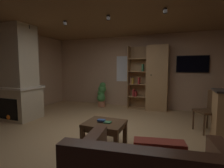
{
  "coord_description": "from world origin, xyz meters",
  "views": [
    {
      "loc": [
        1.35,
        -3.14,
        1.42
      ],
      "look_at": [
        0.0,
        0.4,
        1.05
      ],
      "focal_mm": 26.72,
      "sensor_mm": 36.0,
      "label": 1
    }
  ],
  "objects_px": {
    "bookshelf_cabinet": "(154,78)",
    "coffee_table": "(105,127)",
    "stone_fireplace": "(19,78)",
    "dining_chair": "(210,108)",
    "table_book_1": "(101,120)",
    "table_book_0": "(108,122)",
    "wall_mounted_tv": "(192,64)",
    "potted_floor_plant": "(102,94)"
  },
  "relations": [
    {
      "from": "dining_chair",
      "to": "table_book_0",
      "type": "bearing_deg",
      "value": -141.16
    },
    {
      "from": "table_book_0",
      "to": "dining_chair",
      "type": "xyz_separation_m",
      "value": [
        1.84,
        1.48,
        0.08
      ]
    },
    {
      "from": "potted_floor_plant",
      "to": "table_book_1",
      "type": "bearing_deg",
      "value": -65.59
    },
    {
      "from": "coffee_table",
      "to": "table_book_0",
      "type": "distance_m",
      "value": 0.12
    },
    {
      "from": "bookshelf_cabinet",
      "to": "coffee_table",
      "type": "bearing_deg",
      "value": -99.52
    },
    {
      "from": "table_book_0",
      "to": "wall_mounted_tv",
      "type": "relative_size",
      "value": 0.13
    },
    {
      "from": "coffee_table",
      "to": "potted_floor_plant",
      "type": "xyz_separation_m",
      "value": [
        -1.34,
        2.81,
        0.11
      ]
    },
    {
      "from": "stone_fireplace",
      "to": "potted_floor_plant",
      "type": "distance_m",
      "value": 2.71
    },
    {
      "from": "bookshelf_cabinet",
      "to": "potted_floor_plant",
      "type": "relative_size",
      "value": 2.41
    },
    {
      "from": "dining_chair",
      "to": "bookshelf_cabinet",
      "type": "bearing_deg",
      "value": 132.08
    },
    {
      "from": "table_book_1",
      "to": "potted_floor_plant",
      "type": "distance_m",
      "value": 3.1
    },
    {
      "from": "stone_fireplace",
      "to": "coffee_table",
      "type": "xyz_separation_m",
      "value": [
        2.85,
        -0.67,
        -0.8
      ]
    },
    {
      "from": "table_book_1",
      "to": "coffee_table",
      "type": "bearing_deg",
      "value": 19.13
    },
    {
      "from": "stone_fireplace",
      "to": "wall_mounted_tv",
      "type": "distance_m",
      "value": 5.19
    },
    {
      "from": "stone_fireplace",
      "to": "dining_chair",
      "type": "relative_size",
      "value": 2.78
    },
    {
      "from": "coffee_table",
      "to": "table_book_0",
      "type": "relative_size",
      "value": 5.72
    },
    {
      "from": "wall_mounted_tv",
      "to": "bookshelf_cabinet",
      "type": "bearing_deg",
      "value": -169.59
    },
    {
      "from": "stone_fireplace",
      "to": "dining_chair",
      "type": "height_order",
      "value": "stone_fireplace"
    },
    {
      "from": "coffee_table",
      "to": "wall_mounted_tv",
      "type": "distance_m",
      "value": 3.8
    },
    {
      "from": "stone_fireplace",
      "to": "coffee_table",
      "type": "bearing_deg",
      "value": -13.18
    },
    {
      "from": "bookshelf_cabinet",
      "to": "table_book_0",
      "type": "height_order",
      "value": "bookshelf_cabinet"
    },
    {
      "from": "stone_fireplace",
      "to": "table_book_0",
      "type": "xyz_separation_m",
      "value": [
        2.92,
        -0.69,
        -0.7
      ]
    },
    {
      "from": "potted_floor_plant",
      "to": "wall_mounted_tv",
      "type": "xyz_separation_m",
      "value": [
        2.99,
        0.41,
        1.08
      ]
    },
    {
      "from": "table_book_0",
      "to": "dining_chair",
      "type": "distance_m",
      "value": 2.36
    },
    {
      "from": "coffee_table",
      "to": "potted_floor_plant",
      "type": "relative_size",
      "value": 0.78
    },
    {
      "from": "bookshelf_cabinet",
      "to": "wall_mounted_tv",
      "type": "bearing_deg",
      "value": 10.41
    },
    {
      "from": "bookshelf_cabinet",
      "to": "dining_chair",
      "type": "bearing_deg",
      "value": -47.92
    },
    {
      "from": "stone_fireplace",
      "to": "dining_chair",
      "type": "bearing_deg",
      "value": 9.44
    },
    {
      "from": "stone_fireplace",
      "to": "coffee_table",
      "type": "height_order",
      "value": "stone_fireplace"
    },
    {
      "from": "bookshelf_cabinet",
      "to": "dining_chair",
      "type": "xyz_separation_m",
      "value": [
        1.4,
        -1.55,
        -0.54
      ]
    },
    {
      "from": "bookshelf_cabinet",
      "to": "potted_floor_plant",
      "type": "distance_m",
      "value": 1.95
    },
    {
      "from": "dining_chair",
      "to": "wall_mounted_tv",
      "type": "xyz_separation_m",
      "value": [
        -0.25,
        1.76,
        1.01
      ]
    },
    {
      "from": "table_book_1",
      "to": "dining_chair",
      "type": "xyz_separation_m",
      "value": [
        1.96,
        1.48,
        0.05
      ]
    },
    {
      "from": "bookshelf_cabinet",
      "to": "potted_floor_plant",
      "type": "bearing_deg",
      "value": -173.9
    },
    {
      "from": "dining_chair",
      "to": "coffee_table",
      "type": "bearing_deg",
      "value": -142.51
    },
    {
      "from": "bookshelf_cabinet",
      "to": "table_book_1",
      "type": "relative_size",
      "value": 16.06
    },
    {
      "from": "table_book_1",
      "to": "potted_floor_plant",
      "type": "xyz_separation_m",
      "value": [
        -1.28,
        2.83,
        -0.01
      ]
    },
    {
      "from": "dining_chair",
      "to": "wall_mounted_tv",
      "type": "distance_m",
      "value": 2.04
    },
    {
      "from": "table_book_0",
      "to": "potted_floor_plant",
      "type": "height_order",
      "value": "potted_floor_plant"
    },
    {
      "from": "bookshelf_cabinet",
      "to": "table_book_1",
      "type": "bearing_deg",
      "value": -100.5
    },
    {
      "from": "table_book_0",
      "to": "wall_mounted_tv",
      "type": "distance_m",
      "value": 3.76
    },
    {
      "from": "bookshelf_cabinet",
      "to": "dining_chair",
      "type": "height_order",
      "value": "bookshelf_cabinet"
    }
  ]
}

